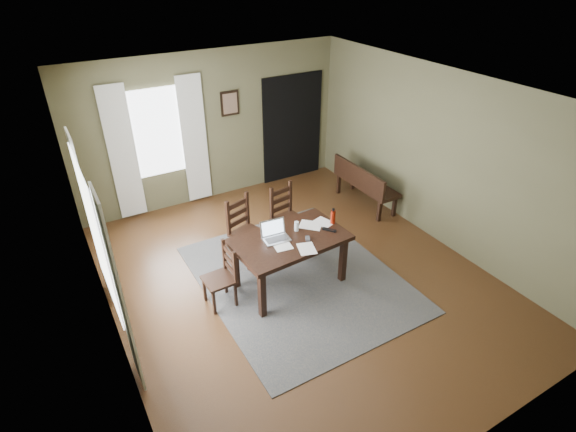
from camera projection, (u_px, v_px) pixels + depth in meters
ground at (298, 278)px, 6.53m from camera, size 5.00×6.00×0.01m
room_shell at (300, 165)px, 5.60m from camera, size 5.02×6.02×2.71m
rug at (298, 278)px, 6.52m from camera, size 2.60×3.20×0.01m
dining_table at (290, 244)px, 6.08m from camera, size 1.59×1.02×0.77m
chair_end at (222, 277)px, 5.87m from camera, size 0.40×0.40×0.87m
chair_back_left at (245, 231)px, 6.68m from camera, size 0.57×0.57×1.02m
chair_back_right at (287, 217)px, 7.06m from camera, size 0.51×0.51×1.00m
bench at (363, 182)px, 8.15m from camera, size 0.45×1.41×0.80m
laptop at (275, 234)px, 6.00m from camera, size 0.37×0.31×0.24m
computer_mouse at (308, 239)px, 5.99m from camera, size 0.09×0.11×0.03m
tv_remote at (329, 230)px, 6.19m from camera, size 0.15×0.19×0.02m
drinking_glass at (297, 226)px, 6.15m from camera, size 0.08×0.08×0.14m
water_bottle at (333, 217)px, 6.30m from camera, size 0.08×0.08×0.24m
paper_a at (282, 244)px, 5.90m from camera, size 0.27×0.33×0.00m
paper_c at (311, 225)px, 6.31m from camera, size 0.38×0.38×0.00m
paper_d at (323, 222)px, 6.37m from camera, size 0.28×0.32×0.00m
paper_e at (307, 249)px, 5.81m from camera, size 0.29×0.33×0.00m
window_left at (96, 235)px, 4.87m from camera, size 0.01×1.30×1.70m
window_back at (157, 133)px, 7.55m from camera, size 1.00×0.01×1.50m
curtain_left_near at (120, 296)px, 4.40m from camera, size 0.03×0.48×2.30m
curtain_left_far at (91, 220)px, 5.61m from camera, size 0.03×0.48×2.30m
curtain_back_left at (123, 155)px, 7.39m from camera, size 0.44×0.03×2.30m
curtain_back_right at (195, 141)px, 7.92m from camera, size 0.44×0.03×2.30m
framed_picture at (230, 103)px, 7.98m from camera, size 0.34×0.03×0.44m
doorway_back at (292, 128)px, 8.90m from camera, size 1.30×0.03×2.10m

